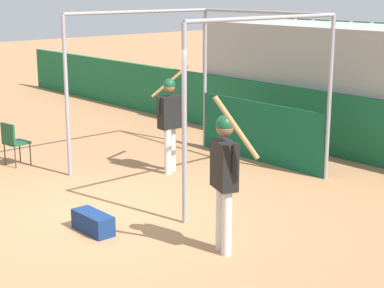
% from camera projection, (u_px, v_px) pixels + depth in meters
% --- Properties ---
extents(ground_plane, '(60.00, 60.00, 0.00)m').
position_uv_depth(ground_plane, '(104.00, 214.00, 9.65)').
color(ground_plane, '#A8754C').
extents(outfield_wall, '(24.00, 0.12, 1.28)m').
position_uv_depth(outfield_wall, '(326.00, 123.00, 12.95)').
color(outfield_wall, '#196038').
rests_on(outfield_wall, ground).
extents(bleacher_section, '(7.60, 2.40, 2.56)m').
position_uv_depth(bleacher_section, '(365.00, 86.00, 13.60)').
color(bleacher_section, '#9E9E99').
rests_on(bleacher_section, ground).
extents(batting_cage, '(3.26, 3.37, 2.90)m').
position_uv_depth(batting_cage, '(236.00, 102.00, 11.85)').
color(batting_cage, gray).
rests_on(batting_cage, ground).
extents(player_batter, '(0.54, 0.90, 1.92)m').
position_uv_depth(player_batter, '(170.00, 116.00, 11.59)').
color(player_batter, silver).
rests_on(player_batter, ground).
extents(player_waiting, '(0.79, 0.53, 2.10)m').
position_uv_depth(player_waiting, '(225.00, 171.00, 8.00)').
color(player_waiting, silver).
rests_on(player_waiting, ground).
extents(folding_chair, '(0.45, 0.45, 0.84)m').
position_uv_depth(folding_chair, '(13.00, 139.00, 12.13)').
color(folding_chair, '#194C2D').
rests_on(folding_chair, ground).
extents(equipment_bag, '(0.70, 0.28, 0.28)m').
position_uv_depth(equipment_bag, '(93.00, 222.00, 8.92)').
color(equipment_bag, navy).
rests_on(equipment_bag, ground).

